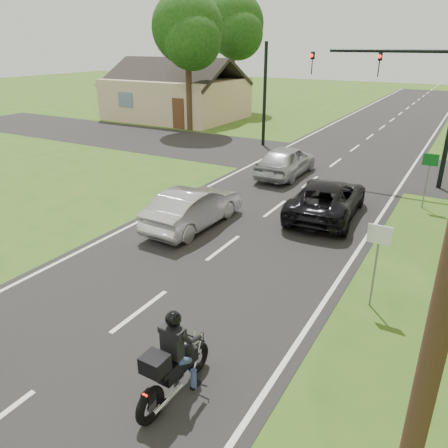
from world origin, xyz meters
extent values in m
plane|color=#305919|center=(0.00, 0.00, 0.00)|extent=(140.00, 140.00, 0.00)
cube|color=black|center=(0.00, 10.00, 0.01)|extent=(8.00, 100.00, 0.01)
cube|color=black|center=(0.00, 16.00, 0.01)|extent=(60.00, 7.00, 0.01)
torus|color=black|center=(2.32, -1.01, 0.31)|extent=(0.15, 0.62, 0.62)
torus|color=black|center=(2.28, -2.43, 0.31)|extent=(0.17, 0.68, 0.68)
cube|color=black|center=(2.30, -1.63, 0.60)|extent=(0.28, 0.90, 0.28)
sphere|color=black|center=(2.31, -1.39, 0.77)|extent=(0.32, 0.32, 0.32)
cube|color=black|center=(2.29, -1.96, 0.77)|extent=(0.33, 0.53, 0.09)
cube|color=#FF0C07|center=(2.28, -2.53, 0.61)|extent=(0.09, 0.03, 0.05)
cylinder|color=silver|center=(2.44, -2.15, 0.29)|extent=(0.10, 0.76, 0.08)
cylinder|color=black|center=(2.31, -1.20, 0.94)|extent=(0.58, 0.05, 0.03)
cube|color=black|center=(2.29, -2.24, 1.05)|extent=(0.42, 0.39, 0.30)
cube|color=black|center=(2.30, -1.77, 1.17)|extent=(0.38, 0.22, 0.57)
sphere|color=black|center=(2.30, -1.70, 1.61)|extent=(0.28, 0.28, 0.28)
cylinder|color=navy|center=(2.10, -1.45, 0.22)|extent=(0.12, 0.12, 0.42)
cylinder|color=navy|center=(2.51, -1.46, 0.22)|extent=(0.12, 0.12, 0.42)
imported|color=black|center=(1.91, 8.27, 0.68)|extent=(2.58, 4.95, 1.33)
imported|color=silver|center=(-1.75, 5.00, 0.70)|extent=(1.57, 4.23, 1.38)
imported|color=#B0B3B9|center=(-1.39, 12.38, 0.75)|extent=(1.75, 4.33, 1.47)
cylinder|color=black|center=(2.50, 14.00, 5.60)|extent=(5.40, 0.14, 0.14)
imported|color=black|center=(2.00, 14.00, 5.05)|extent=(0.16, 0.36, 1.00)
imported|color=black|center=(-1.00, 14.00, 5.05)|extent=(0.16, 0.36, 1.00)
sphere|color=#FF0C07|center=(2.00, 13.82, 5.38)|extent=(0.16, 0.16, 0.16)
sphere|color=#FF0C07|center=(-1.00, 13.82, 5.38)|extent=(0.16, 0.16, 0.16)
cylinder|color=black|center=(-5.20, 18.00, 3.00)|extent=(0.20, 0.20, 6.00)
cylinder|color=slate|center=(4.70, 3.00, 1.00)|extent=(0.05, 0.05, 2.00)
cube|color=silver|center=(4.70, 2.97, 1.90)|extent=(0.55, 0.04, 0.45)
cylinder|color=slate|center=(4.90, 11.00, 1.00)|extent=(0.05, 0.05, 2.00)
cube|color=#0C591E|center=(4.90, 10.97, 1.90)|extent=(0.55, 0.04, 0.45)
cylinder|color=#332316|center=(-12.00, 20.00, 3.08)|extent=(0.44, 0.44, 6.16)
sphere|color=black|center=(-12.00, 20.00, 6.82)|extent=(4.80, 4.80, 4.80)
sphere|color=black|center=(-11.20, 19.36, 6.05)|extent=(3.84, 3.84, 3.84)
cylinder|color=#332316|center=(-14.00, 30.00, 3.36)|extent=(0.44, 0.44, 6.72)
sphere|color=black|center=(-14.00, 30.00, 7.44)|extent=(5.40, 5.40, 5.40)
sphere|color=black|center=(-13.10, 29.28, 6.60)|extent=(4.32, 4.32, 4.32)
cube|color=tan|center=(-16.00, 24.00, 1.60)|extent=(10.00, 8.00, 3.20)
cube|color=black|center=(-16.00, 22.00, 3.70)|extent=(10.20, 4.00, 2.29)
cube|color=black|center=(-16.00, 26.00, 3.70)|extent=(10.20, 4.00, 2.29)
camera|label=1|loc=(6.13, -6.65, 5.94)|focal=35.00mm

